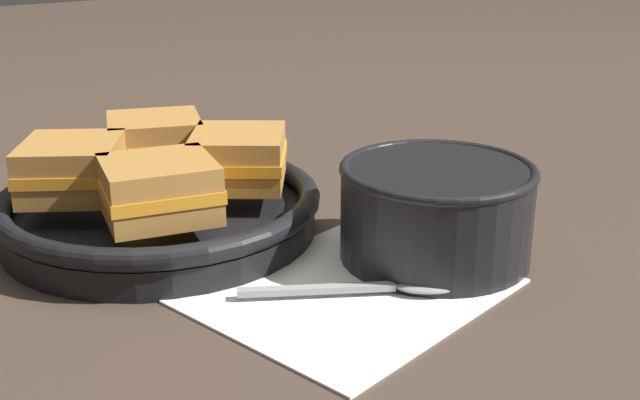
% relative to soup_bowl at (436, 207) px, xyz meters
% --- Properties ---
extents(ground_plane, '(4.00, 4.00, 0.00)m').
position_rel_soup_bowl_xyz_m(ground_plane, '(-0.05, 0.06, -0.05)').
color(ground_plane, '#47382D').
extents(napkin, '(0.24, 0.22, 0.00)m').
position_rel_soup_bowl_xyz_m(napkin, '(-0.09, -0.01, -0.04)').
color(napkin, white).
rests_on(napkin, ground_plane).
extents(soup_bowl, '(0.16, 0.16, 0.08)m').
position_rel_soup_bowl_xyz_m(soup_bowl, '(0.00, 0.00, 0.00)').
color(soup_bowl, black).
rests_on(soup_bowl, ground_plane).
extents(spoon, '(0.15, 0.10, 0.01)m').
position_rel_soup_bowl_xyz_m(spoon, '(-0.07, -0.03, -0.04)').
color(spoon, '#9E9EA3').
rests_on(spoon, napkin).
extents(skillet, '(0.28, 0.28, 0.04)m').
position_rel_soup_bowl_xyz_m(skillet, '(-0.15, 0.18, -0.02)').
color(skillet, black).
rests_on(skillet, ground_plane).
extents(sandwich_near_left, '(0.11, 0.12, 0.05)m').
position_rel_soup_bowl_xyz_m(sandwich_near_left, '(-0.22, 0.21, 0.02)').
color(sandwich_near_left, '#B27A38').
rests_on(sandwich_near_left, skillet).
extents(sandwich_near_right, '(0.10, 0.10, 0.05)m').
position_rel_soup_bowl_xyz_m(sandwich_near_right, '(-0.18, 0.12, 0.02)').
color(sandwich_near_right, '#B27A38').
rests_on(sandwich_near_right, skillet).
extents(sandwich_far_left, '(0.12, 0.12, 0.05)m').
position_rel_soup_bowl_xyz_m(sandwich_far_left, '(-0.09, 0.15, 0.02)').
color(sandwich_far_left, '#B27A38').
rests_on(sandwich_far_left, skillet).
extents(sandwich_far_right, '(0.11, 0.11, 0.05)m').
position_rel_soup_bowl_xyz_m(sandwich_far_right, '(-0.13, 0.25, 0.02)').
color(sandwich_far_right, '#B27A38').
rests_on(sandwich_far_right, skillet).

